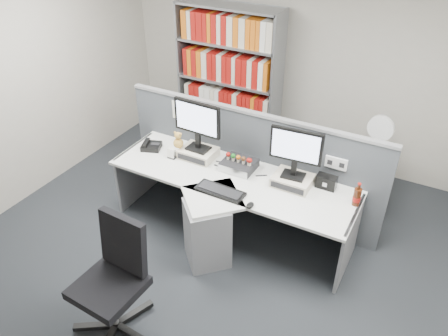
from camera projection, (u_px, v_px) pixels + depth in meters
The scene contains 21 objects.
ground at pixel (193, 278), 4.33m from camera, with size 5.50×5.50×0.00m, color #2B2F33.
room_shell at pixel (183, 114), 3.34m from camera, with size 5.04×5.54×2.72m.
partition at pixel (250, 162), 4.89m from camera, with size 3.00×0.08×1.27m.
desk at pixel (221, 208), 4.52m from camera, with size 2.60×1.20×0.72m.
monitor_riser_left at pixel (198, 153), 4.82m from camera, with size 0.38×0.31×0.10m.
monitor_riser_right at pixel (293, 181), 4.38m from camera, with size 0.38×0.31×0.10m.
monitor_left at pixel (197, 122), 4.61m from camera, with size 0.55×0.18×0.56m.
monitor_right at pixel (296, 149), 4.19m from camera, with size 0.51×0.18×0.52m.
desktop_pc at pixel (239, 165), 4.63m from camera, with size 0.34×0.30×0.09m.
figurines at pixel (240, 158), 4.56m from camera, with size 0.30×0.05×0.09m.
keyboard at pixel (220, 191), 4.29m from camera, with size 0.50×0.20×0.03m.
mouse at pixel (250, 205), 4.10m from camera, with size 0.06×0.10×0.04m, color black.
desk_phone at pixel (151, 146), 4.98m from camera, with size 0.26×0.25×0.09m.
desk_calendar at pixel (172, 154), 4.81m from camera, with size 0.09×0.07×0.11m.
plush_toy at pixel (178, 141), 4.78m from camera, with size 0.11×0.11×0.19m.
speaker at pixel (326, 182), 4.34m from camera, with size 0.20×0.11×0.13m, color black.
cola_bottle at pixel (357, 197), 4.09m from camera, with size 0.07×0.07×0.25m.
shelving_unit at pixel (229, 83), 5.94m from camera, with size 1.41×0.40×2.00m.
filing_cabinet at pixel (369, 180), 5.12m from camera, with size 0.45×0.61×0.70m.
desk_fan at pixel (380, 131), 4.76m from camera, with size 0.29×0.17×0.48m.
office_chair at pixel (115, 276), 3.59m from camera, with size 0.69×0.71×1.07m.
Camera 1 is at (1.71, -2.50, 3.29)m, focal length 35.26 mm.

